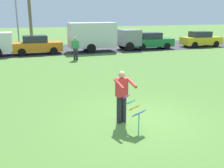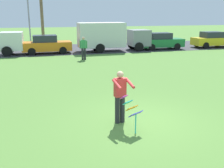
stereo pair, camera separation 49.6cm
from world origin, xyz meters
name	(u,v)px [view 1 (the left image)]	position (x,y,z in m)	size (l,w,h in m)	color
ground_plane	(142,120)	(0.00, 0.00, 0.00)	(120.00, 120.00, 0.00)	#568438
road_strip	(64,49)	(0.00, 18.74, 0.01)	(120.00, 8.00, 0.01)	#38383D
person_kite_flyer	(122,95)	(-0.71, 0.06, 0.95)	(0.60, 0.70, 1.73)	#26262B
kite_held	(135,109)	(-0.57, -0.69, 0.73)	(0.63, 0.73, 1.10)	#D83399
parked_car_orange	(37,45)	(-2.62, 16.34, 0.77)	(4.23, 1.90, 1.60)	orange
parked_truck_grey_van	(101,36)	(3.14, 16.34, 1.41)	(6.73, 2.20, 2.62)	gray
parked_car_green	(151,41)	(8.32, 16.34, 0.77)	(4.25, 1.93, 1.60)	#1E7238
parked_car_yellow	(201,39)	(14.08, 16.34, 0.77)	(4.20, 1.84, 1.60)	yellow
streetlight_pole	(16,8)	(-4.20, 24.05, 4.00)	(0.24, 1.65, 7.00)	#9E9EA3
person_walker_near	(75,48)	(0.03, 12.29, 0.93)	(0.56, 0.27, 1.73)	#26262B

